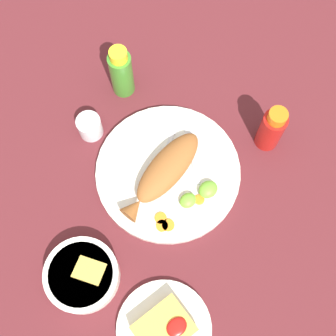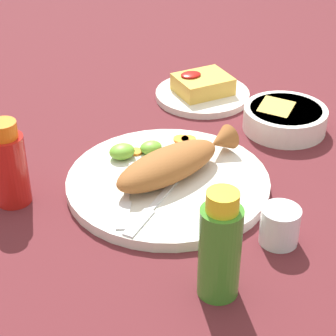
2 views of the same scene
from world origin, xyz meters
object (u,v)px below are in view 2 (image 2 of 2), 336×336
(salt_cup, at_px, (280,228))
(guacamole_bowl, at_px, (285,118))
(side_plate_fries, at_px, (202,95))
(fork_far, at_px, (126,198))
(hot_sauce_bottle_red, at_px, (9,166))
(main_plate, at_px, (168,183))
(hot_sauce_bottle_green, at_px, (220,248))
(fork_near, at_px, (152,207))
(fried_fish, at_px, (174,162))

(salt_cup, relative_size, guacamole_bowl, 0.36)
(side_plate_fries, bearing_deg, guacamole_bowl, 110.87)
(salt_cup, bearing_deg, side_plate_fries, -106.09)
(fork_far, xyz_separation_m, hot_sauce_bottle_red, (0.15, -0.10, 0.05))
(main_plate, relative_size, guacamole_bowl, 2.11)
(hot_sauce_bottle_green, bearing_deg, fork_near, -87.60)
(fried_fish, xyz_separation_m, hot_sauce_bottle_red, (0.25, -0.07, 0.02))
(fried_fish, relative_size, salt_cup, 4.39)
(side_plate_fries, height_order, guacamole_bowl, guacamole_bowl)
(fried_fish, distance_m, hot_sauce_bottle_green, 0.26)
(fork_near, bearing_deg, side_plate_fries, -166.76)
(hot_sauce_bottle_green, relative_size, salt_cup, 2.75)
(fork_far, bearing_deg, main_plate, 134.53)
(fork_near, relative_size, hot_sauce_bottle_green, 0.97)
(hot_sauce_bottle_green, bearing_deg, side_plate_fries, -117.33)
(side_plate_fries, bearing_deg, fork_far, 44.21)
(fried_fish, bearing_deg, fork_far, 1.34)
(fork_near, xyz_separation_m, hot_sauce_bottle_green, (-0.01, 0.19, 0.06))
(main_plate, bearing_deg, salt_cup, 112.40)
(main_plate, distance_m, side_plate_fries, 0.35)
(fork_near, relative_size, salt_cup, 2.68)
(hot_sauce_bottle_green, height_order, salt_cup, hot_sauce_bottle_green)
(fork_far, height_order, salt_cup, salt_cup)
(guacamole_bowl, bearing_deg, side_plate_fries, -69.13)
(main_plate, relative_size, fried_fish, 1.33)
(hot_sauce_bottle_red, distance_m, side_plate_fries, 0.50)
(salt_cup, bearing_deg, guacamole_bowl, -127.03)
(fried_fish, relative_size, side_plate_fries, 1.27)
(main_plate, height_order, fork_far, fork_far)
(hot_sauce_bottle_red, distance_m, hot_sauce_bottle_green, 0.38)
(hot_sauce_bottle_red, relative_size, hot_sauce_bottle_green, 0.90)
(fried_fish, height_order, hot_sauce_bottle_red, hot_sauce_bottle_red)
(hot_sauce_bottle_red, bearing_deg, side_plate_fries, -157.03)
(main_plate, bearing_deg, side_plate_fries, -128.82)
(salt_cup, xyz_separation_m, guacamole_bowl, (-0.21, -0.28, 0.00))
(fork_far, relative_size, guacamole_bowl, 1.06)
(fork_near, distance_m, fork_far, 0.05)
(hot_sauce_bottle_green, distance_m, guacamole_bowl, 0.48)
(fork_far, xyz_separation_m, guacamole_bowl, (-0.38, -0.10, 0.01))
(fork_far, xyz_separation_m, salt_cup, (-0.17, 0.18, 0.01))
(side_plate_fries, bearing_deg, salt_cup, 73.91)
(fried_fish, xyz_separation_m, salt_cup, (-0.07, 0.20, -0.02))
(main_plate, height_order, hot_sauce_bottle_red, hot_sauce_bottle_red)
(hot_sauce_bottle_green, xyz_separation_m, guacamole_bowl, (-0.34, -0.33, -0.05))
(fried_fish, relative_size, fork_near, 1.64)
(main_plate, xyz_separation_m, fork_near, (0.06, 0.06, 0.01))
(fork_near, distance_m, guacamole_bowl, 0.38)
(salt_cup, distance_m, side_plate_fries, 0.49)
(fork_far, height_order, hot_sauce_bottle_green, hot_sauce_bottle_green)
(fork_near, height_order, fork_far, same)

